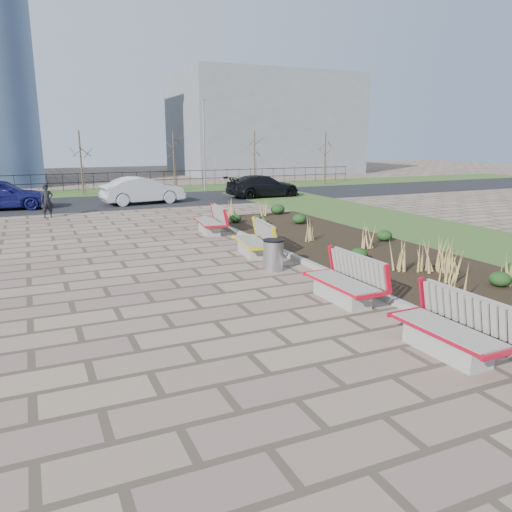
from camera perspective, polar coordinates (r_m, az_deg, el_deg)
name	(u,v)px	position (r m, az deg, el deg)	size (l,w,h in m)	color
ground	(248,354)	(8.55, -0.90, -11.09)	(120.00, 120.00, 0.00)	#84705B
planting_bed	(370,255)	(15.72, 12.89, 0.14)	(4.50, 18.00, 0.10)	black
planting_curb	(304,261)	(14.45, 5.49, -0.62)	(0.16, 18.00, 0.15)	gray
grass_verge_near	(482,243)	(18.93, 24.45, 1.39)	(5.00, 38.00, 0.04)	#33511E
grass_verge_far	(81,193)	(35.46, -19.34, 6.84)	(80.00, 5.00, 0.04)	#33511E
road	(92,203)	(29.53, -18.23, 5.76)	(80.00, 7.00, 0.02)	black
bench_a	(448,326)	(8.91, 21.05, -7.51)	(0.90, 2.10, 1.00)	#B20B22
bench_b	(342,279)	(11.16, 9.81, -2.66)	(0.90, 2.10, 1.00)	red
bench_c	(252,239)	(15.37, -0.47, 1.90)	(0.90, 2.10, 1.00)	yellow
bench_d	(209,220)	(19.08, -5.41, 4.08)	(0.90, 2.10, 1.00)	red
litter_bin	(273,255)	(13.62, 2.00, 0.07)	(0.55, 0.55, 0.84)	#B2B2B7
pedestrian	(47,201)	(24.76, -22.78, 5.84)	(0.56, 0.37, 1.54)	black
car_blue	(0,194)	(28.40, -27.24, 6.30)	(1.85, 4.59, 1.56)	#121350
car_silver	(143,190)	(28.43, -12.81, 7.34)	(1.56, 4.49, 1.48)	#B2B4BA
car_black	(263,186)	(30.87, 0.80, 7.99)	(1.88, 4.63, 1.34)	black
tree_c	(81,163)	(33.83, -19.36, 10.00)	(1.40, 1.40, 4.00)	#4C3D2D
tree_d	(174,161)	(34.89, -9.36, 10.64)	(1.40, 1.40, 4.00)	#4C3D2D
tree_e	(255,160)	(36.91, -0.17, 10.95)	(1.40, 1.40, 4.00)	#4C3D2D
tree_f	(325,158)	(39.74, 7.89, 10.99)	(1.40, 1.40, 4.00)	#4C3D2D
lamp_east	(204,146)	(34.96, -5.96, 12.39)	(0.24, 0.60, 6.00)	gray
railing_fence	(78,182)	(36.90, -19.64, 8.01)	(44.00, 0.10, 1.20)	black
building_grey	(264,124)	(54.33, 0.87, 14.81)	(18.00, 12.00, 10.00)	slate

